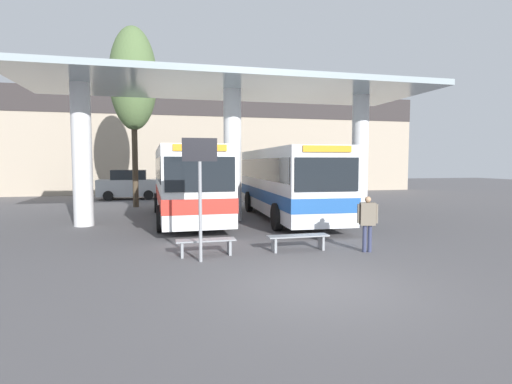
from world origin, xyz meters
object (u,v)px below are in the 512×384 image
(info_sign_platform, at_px, (200,175))
(parked_car_street, at_px, (129,185))
(transit_bus_center_bay, at_px, (286,180))
(waiting_bench_mid_platform, at_px, (206,244))
(pedestrian_waiting, at_px, (368,218))
(waiting_bench_near_pillar, at_px, (298,239))
(transit_bus_left_bay, at_px, (186,180))
(poplar_tree_behind_left, at_px, (133,80))

(info_sign_platform, xyz_separation_m, parked_car_street, (-3.09, 19.27, -1.28))
(transit_bus_center_bay, distance_m, waiting_bench_mid_platform, 8.14)
(pedestrian_waiting, bearing_deg, waiting_bench_near_pillar, 177.44)
(info_sign_platform, bearing_deg, parked_car_street, 99.11)
(waiting_bench_near_pillar, xyz_separation_m, info_sign_platform, (-2.92, -0.65, 1.94))
(transit_bus_left_bay, distance_m, parked_car_street, 11.73)
(transit_bus_left_bay, height_order, waiting_bench_near_pillar, transit_bus_left_bay)
(transit_bus_center_bay, xyz_separation_m, poplar_tree_behind_left, (-7.04, 6.58, 5.54))
(poplar_tree_behind_left, bearing_deg, transit_bus_left_bay, -66.52)
(transit_bus_center_bay, relative_size, info_sign_platform, 3.29)
(waiting_bench_near_pillar, xyz_separation_m, waiting_bench_mid_platform, (-2.71, 0.00, -0.01))
(transit_bus_center_bay, xyz_separation_m, waiting_bench_mid_platform, (-4.47, -6.64, -1.45))
(waiting_bench_near_pillar, xyz_separation_m, poplar_tree_behind_left, (-5.28, 13.23, 6.98))
(info_sign_platform, distance_m, poplar_tree_behind_left, 14.95)
(waiting_bench_mid_platform, distance_m, info_sign_platform, 2.06)
(waiting_bench_near_pillar, distance_m, info_sign_platform, 3.57)
(transit_bus_center_bay, relative_size, pedestrian_waiting, 6.53)
(waiting_bench_near_pillar, height_order, parked_car_street, parked_car_street)
(waiting_bench_mid_platform, xyz_separation_m, poplar_tree_behind_left, (-2.57, 13.23, 6.99))
(transit_bus_left_bay, height_order, waiting_bench_mid_platform, transit_bus_left_bay)
(pedestrian_waiting, xyz_separation_m, parked_car_street, (-7.90, 19.26, 0.01))
(transit_bus_center_bay, height_order, parked_car_street, transit_bus_center_bay)
(pedestrian_waiting, height_order, parked_car_street, parked_car_street)
(info_sign_platform, relative_size, parked_car_street, 0.75)
(pedestrian_waiting, bearing_deg, transit_bus_left_bay, 136.25)
(poplar_tree_behind_left, height_order, parked_car_street, poplar_tree_behind_left)
(waiting_bench_mid_platform, distance_m, poplar_tree_behind_left, 15.18)
(waiting_bench_near_pillar, bearing_deg, info_sign_platform, -167.42)
(transit_bus_center_bay, height_order, poplar_tree_behind_left, poplar_tree_behind_left)
(transit_bus_center_bay, height_order, waiting_bench_near_pillar, transit_bus_center_bay)
(poplar_tree_behind_left, distance_m, parked_car_street, 8.34)
(info_sign_platform, bearing_deg, poplar_tree_behind_left, 99.64)
(waiting_bench_near_pillar, bearing_deg, transit_bus_center_bay, 75.15)
(transit_bus_left_bay, distance_m, transit_bus_center_bay, 4.56)
(waiting_bench_near_pillar, relative_size, poplar_tree_behind_left, 0.18)
(info_sign_platform, height_order, parked_car_street, info_sign_platform)
(transit_bus_left_bay, xyz_separation_m, transit_bus_center_bay, (4.50, -0.73, -0.01))
(waiting_bench_mid_platform, xyz_separation_m, pedestrian_waiting, (4.60, -0.64, 0.65))
(info_sign_platform, height_order, poplar_tree_behind_left, poplar_tree_behind_left)
(pedestrian_waiting, relative_size, parked_car_street, 0.38)
(waiting_bench_near_pillar, height_order, info_sign_platform, info_sign_platform)
(transit_bus_left_bay, height_order, transit_bus_center_bay, transit_bus_left_bay)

